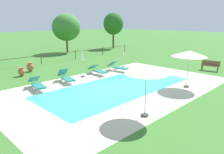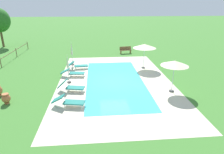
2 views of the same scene
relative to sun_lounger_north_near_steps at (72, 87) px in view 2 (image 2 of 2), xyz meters
The scene contains 14 objects.
ground_plane 3.79m from the sun_lounger_north_near_steps, 62.46° to the right, with size 160.00×160.00×0.00m, color #3D752D.
pool_deck_paving 3.79m from the sun_lounger_north_near_steps, 62.46° to the right, with size 15.10×9.19×0.01m, color beige.
swimming_pool_water 3.79m from the sun_lounger_north_near_steps, 62.46° to the right, with size 10.55×4.63×0.01m, color #42CCD6.
pool_coping_rim 3.79m from the sun_lounger_north_near_steps, 62.46° to the right, with size 11.03×5.11×0.01m.
sun_lounger_north_near_steps is the anchor object (origin of this frame).
sun_lounger_north_mid 5.20m from the sun_lounger_north_near_steps, ahead, with size 0.73×2.05×0.81m.
sun_lounger_north_far 2.24m from the sun_lounger_north_near_steps, behind, with size 0.97×2.12×0.77m.
sun_lounger_north_end 3.13m from the sun_lounger_north_near_steps, ahead, with size 0.80×2.11×0.74m.
patio_umbrella_open_foreground 7.53m from the sun_lounger_north_near_steps, 94.96° to the right, with size 1.92×1.92×2.39m.
patio_umbrella_open_by_bench 8.38m from the sun_lounger_north_near_steps, 52.88° to the right, with size 2.20×2.20×2.44m.
patio_umbrella_closed_row_west 6.72m from the sun_lounger_north_near_steps, ahead, with size 0.32×0.32×2.42m.
patio_umbrella_closed_row_mid_west 2.10m from the sun_lounger_north_near_steps, 13.00° to the left, with size 0.32×0.32×2.36m.
wooden_bench_lawn_side 12.37m from the sun_lounger_north_near_steps, 27.12° to the right, with size 0.67×1.55×0.87m.
terracotta_urn_near_fence 4.27m from the sun_lounger_north_near_steps, 110.47° to the left, with size 0.53×0.53×0.69m.
Camera 2 is at (-14.91, 1.51, 6.12)m, focal length 31.18 mm.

